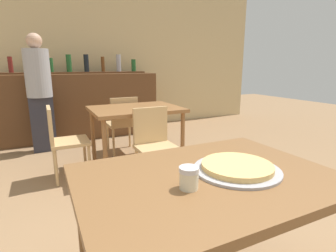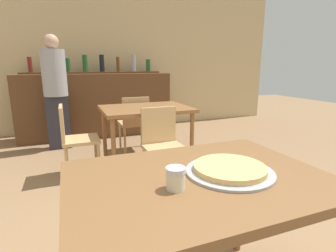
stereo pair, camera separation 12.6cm
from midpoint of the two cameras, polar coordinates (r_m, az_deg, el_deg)
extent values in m
cube|color=#D1B784|center=(5.32, -20.34, 13.94)|extent=(8.00, 0.05, 2.80)
cube|color=brown|center=(1.20, 5.50, -11.39)|extent=(1.13, 0.82, 0.04)
cylinder|color=brown|center=(1.55, -20.27, -22.42)|extent=(0.05, 0.05, 0.73)
cylinder|color=brown|center=(1.89, 13.19, -15.06)|extent=(0.05, 0.05, 0.73)
cube|color=brown|center=(3.20, -8.20, 3.65)|extent=(1.05, 0.80, 0.04)
cylinder|color=brown|center=(2.85, -14.75, -5.58)|extent=(0.05, 0.05, 0.71)
cylinder|color=brown|center=(3.15, 2.05, -3.38)|extent=(0.05, 0.05, 0.71)
cylinder|color=brown|center=(3.50, -16.99, -2.27)|extent=(0.05, 0.05, 0.71)
cylinder|color=brown|center=(3.74, -2.86, -0.71)|extent=(0.05, 0.05, 0.71)
cube|color=brown|center=(4.87, -18.93, 4.16)|extent=(2.60, 0.56, 1.10)
cube|color=brown|center=(4.96, -19.63, 10.87)|extent=(2.39, 0.24, 0.03)
cylinder|color=maroon|center=(4.94, -31.74, 11.30)|extent=(0.07, 0.07, 0.25)
cylinder|color=#1E5123|center=(4.92, -28.34, 11.81)|extent=(0.07, 0.07, 0.27)
cylinder|color=#1E5123|center=(4.92, -24.88, 11.94)|extent=(0.08, 0.08, 0.23)
cylinder|color=#1E5123|center=(4.94, -21.48, 12.59)|extent=(0.09, 0.09, 0.29)
cylinder|color=black|center=(4.97, -18.08, 12.88)|extent=(0.08, 0.08, 0.30)
cylinder|color=#5B3314|center=(5.02, -14.71, 12.89)|extent=(0.06, 0.06, 0.26)
cylinder|color=#9999A3|center=(5.09, -11.44, 13.29)|extent=(0.09, 0.09, 0.31)
cylinder|color=#1E5123|center=(5.17, -8.22, 12.94)|extent=(0.08, 0.08, 0.22)
cube|color=tan|center=(2.67, -3.65, -4.98)|extent=(0.40, 0.40, 0.04)
cube|color=tan|center=(2.78, -5.14, 0.17)|extent=(0.38, 0.04, 0.38)
cylinder|color=tan|center=(2.54, -5.70, -11.24)|extent=(0.03, 0.03, 0.40)
cylinder|color=tan|center=(2.67, 1.26, -9.98)|extent=(0.03, 0.03, 0.40)
cylinder|color=tan|center=(2.84, -8.12, -8.64)|extent=(0.03, 0.03, 0.40)
cylinder|color=tan|center=(2.95, -1.78, -7.65)|extent=(0.03, 0.03, 0.40)
cube|color=tan|center=(3.87, -11.02, 0.49)|extent=(0.40, 0.40, 0.04)
cube|color=tan|center=(3.66, -10.42, 3.13)|extent=(0.38, 0.04, 0.38)
cylinder|color=tan|center=(4.12, -9.23, -1.78)|extent=(0.03, 0.03, 0.40)
cylinder|color=tan|center=(4.05, -13.84, -2.30)|extent=(0.03, 0.03, 0.40)
cylinder|color=tan|center=(3.81, -7.74, -2.97)|extent=(0.03, 0.03, 0.40)
cylinder|color=tan|center=(3.72, -12.72, -3.56)|extent=(0.03, 0.03, 0.40)
cube|color=tan|center=(3.12, -21.67, -3.23)|extent=(0.40, 0.40, 0.04)
cube|color=tan|center=(3.07, -25.37, 0.18)|extent=(0.04, 0.38, 0.38)
cylinder|color=tan|center=(3.04, -17.84, -7.68)|extent=(0.03, 0.03, 0.40)
cylinder|color=tan|center=(3.36, -18.70, -5.76)|extent=(0.03, 0.03, 0.40)
cylinder|color=tan|center=(3.02, -24.28, -8.37)|extent=(0.03, 0.03, 0.40)
cylinder|color=tan|center=(3.34, -24.51, -6.37)|extent=(0.03, 0.03, 0.40)
cylinder|color=#A3A3A8|center=(1.24, 11.93, -9.34)|extent=(0.40, 0.40, 0.01)
cylinder|color=#E0B266|center=(1.24, 11.97, -8.57)|extent=(0.32, 0.32, 0.02)
cylinder|color=beige|center=(1.05, 1.05, -11.77)|extent=(0.08, 0.08, 0.07)
cylinder|color=silver|center=(1.03, 1.06, -9.51)|extent=(0.08, 0.08, 0.02)
cube|color=#2D2D38|center=(4.29, -26.29, 0.33)|extent=(0.32, 0.18, 0.80)
cylinder|color=#9E9EA3|center=(4.20, -27.31, 10.16)|extent=(0.34, 0.34, 0.67)
sphere|color=tan|center=(4.22, -27.96, 16.09)|extent=(0.21, 0.21, 0.21)
camera|label=1|loc=(0.06, -92.18, -0.51)|focal=28.00mm
camera|label=2|loc=(0.06, 87.82, 0.51)|focal=28.00mm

